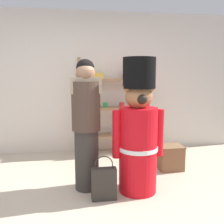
{
  "coord_description": "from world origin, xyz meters",
  "views": [
    {
      "loc": [
        -0.21,
        -2.5,
        1.45
      ],
      "look_at": [
        0.24,
        0.44,
        1.0
      ],
      "focal_mm": 39.5,
      "sensor_mm": 36.0,
      "label": 1
    }
  ],
  "objects_px": {
    "shopping_bag": "(104,183)",
    "teddy_bear_guard": "(138,132)",
    "display_crate": "(170,157)",
    "person_shopper": "(86,123)",
    "merchandise_shelf": "(114,105)"
  },
  "relations": [
    {
      "from": "teddy_bear_guard",
      "to": "shopping_bag",
      "type": "bearing_deg",
      "value": -159.55
    },
    {
      "from": "teddy_bear_guard",
      "to": "display_crate",
      "type": "xyz_separation_m",
      "value": [
        0.68,
        0.62,
        -0.58
      ]
    },
    {
      "from": "merchandise_shelf",
      "to": "teddy_bear_guard",
      "type": "height_order",
      "value": "merchandise_shelf"
    },
    {
      "from": "shopping_bag",
      "to": "display_crate",
      "type": "xyz_separation_m",
      "value": [
        1.13,
        0.79,
        -0.01
      ]
    },
    {
      "from": "teddy_bear_guard",
      "to": "merchandise_shelf",
      "type": "bearing_deg",
      "value": 91.56
    },
    {
      "from": "teddy_bear_guard",
      "to": "display_crate",
      "type": "bearing_deg",
      "value": 42.38
    },
    {
      "from": "merchandise_shelf",
      "to": "person_shopper",
      "type": "bearing_deg",
      "value": -111.68
    },
    {
      "from": "shopping_bag",
      "to": "display_crate",
      "type": "relative_size",
      "value": 1.41
    },
    {
      "from": "merchandise_shelf",
      "to": "display_crate",
      "type": "height_order",
      "value": "merchandise_shelf"
    },
    {
      "from": "shopping_bag",
      "to": "teddy_bear_guard",
      "type": "bearing_deg",
      "value": 20.45
    },
    {
      "from": "person_shopper",
      "to": "display_crate",
      "type": "height_order",
      "value": "person_shopper"
    },
    {
      "from": "merchandise_shelf",
      "to": "teddy_bear_guard",
      "type": "relative_size",
      "value": 1.06
    },
    {
      "from": "display_crate",
      "to": "person_shopper",
      "type": "bearing_deg",
      "value": -160.79
    },
    {
      "from": "teddy_bear_guard",
      "to": "shopping_bag",
      "type": "distance_m",
      "value": 0.74
    },
    {
      "from": "teddy_bear_guard",
      "to": "shopping_bag",
      "type": "relative_size",
      "value": 3.11
    }
  ]
}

